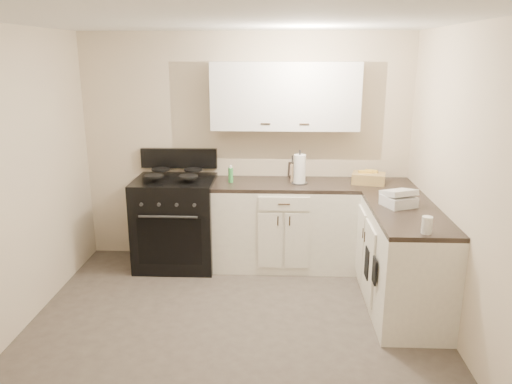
{
  "coord_description": "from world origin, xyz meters",
  "views": [
    {
      "loc": [
        0.35,
        -3.66,
        2.27
      ],
      "look_at": [
        0.15,
        0.85,
        1.02
      ],
      "focal_mm": 35.0,
      "sensor_mm": 36.0,
      "label": 1
    }
  ],
  "objects_px": {
    "paper_towel": "(300,169)",
    "wicker_basket": "(369,178)",
    "countertop_grill": "(399,201)",
    "knife_block": "(295,173)",
    "stove": "(176,224)"
  },
  "relations": [
    {
      "from": "paper_towel",
      "to": "wicker_basket",
      "type": "distance_m",
      "value": 0.74
    },
    {
      "from": "knife_block",
      "to": "wicker_basket",
      "type": "relative_size",
      "value": 0.57
    },
    {
      "from": "stove",
      "to": "countertop_grill",
      "type": "relative_size",
      "value": 4.0
    },
    {
      "from": "knife_block",
      "to": "wicker_basket",
      "type": "bearing_deg",
      "value": -2.57
    },
    {
      "from": "stove",
      "to": "paper_towel",
      "type": "bearing_deg",
      "value": 0.18
    },
    {
      "from": "paper_towel",
      "to": "wicker_basket",
      "type": "xyz_separation_m",
      "value": [
        0.73,
        0.03,
        -0.1
      ]
    },
    {
      "from": "stove",
      "to": "knife_block",
      "type": "distance_m",
      "value": 1.42
    },
    {
      "from": "knife_block",
      "to": "countertop_grill",
      "type": "distance_m",
      "value": 1.25
    },
    {
      "from": "stove",
      "to": "paper_towel",
      "type": "relative_size",
      "value": 3.33
    },
    {
      "from": "knife_block",
      "to": "countertop_grill",
      "type": "height_order",
      "value": "knife_block"
    },
    {
      "from": "wicker_basket",
      "to": "countertop_grill",
      "type": "relative_size",
      "value": 1.31
    },
    {
      "from": "knife_block",
      "to": "countertop_grill",
      "type": "xyz_separation_m",
      "value": [
        0.91,
        -0.85,
        -0.05
      ]
    },
    {
      "from": "wicker_basket",
      "to": "stove",
      "type": "bearing_deg",
      "value": -179.08
    },
    {
      "from": "paper_towel",
      "to": "countertop_grill",
      "type": "xyz_separation_m",
      "value": [
        0.86,
        -0.77,
        -0.11
      ]
    },
    {
      "from": "stove",
      "to": "knife_block",
      "type": "xyz_separation_m",
      "value": [
        1.29,
        0.08,
        0.58
      ]
    }
  ]
}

